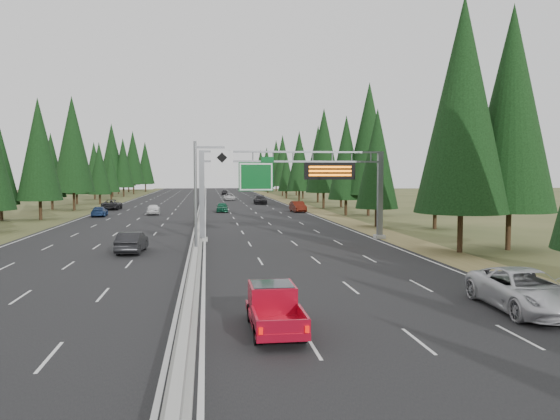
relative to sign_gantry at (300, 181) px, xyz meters
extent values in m
cube|color=black|center=(-8.92, 45.12, -5.23)|extent=(32.00, 260.00, 0.08)
cube|color=olive|center=(8.88, 45.12, -5.24)|extent=(3.60, 260.00, 0.06)
cube|color=#39431F|center=(-26.72, 45.12, -5.24)|extent=(3.60, 260.00, 0.06)
cube|color=#9B9B95|center=(-8.92, 45.12, -5.04)|extent=(0.70, 260.00, 0.30)
cube|color=#9B9B95|center=(-8.92, 45.12, -4.64)|extent=(0.30, 260.00, 0.60)
cube|color=slate|center=(-8.57, 0.12, -1.29)|extent=(0.45, 0.45, 7.80)
cube|color=#9B9B95|center=(-8.57, 0.12, -5.04)|extent=(0.90, 0.90, 0.30)
cube|color=slate|center=(7.28, 0.12, -1.29)|extent=(0.45, 0.45, 7.80)
cube|color=#9B9B95|center=(7.28, 0.12, -5.04)|extent=(0.90, 0.90, 0.30)
cube|color=slate|center=(-0.64, 0.12, 2.53)|extent=(15.85, 0.35, 0.16)
cube|color=slate|center=(-0.64, 0.12, 1.69)|extent=(15.85, 0.35, 0.16)
cube|color=#054C19|center=(-3.92, -0.13, 0.36)|extent=(3.00, 0.10, 2.50)
cube|color=silver|center=(-3.92, -0.19, 0.36)|extent=(2.85, 0.02, 2.35)
cube|color=#054C19|center=(-2.92, -0.13, 1.86)|extent=(1.10, 0.10, 0.45)
cube|color=black|center=(2.58, -0.18, 0.86)|extent=(4.50, 0.40, 1.50)
cube|color=orange|center=(2.58, -0.40, 1.21)|extent=(3.80, 0.02, 0.18)
cube|color=orange|center=(2.58, -0.40, 0.86)|extent=(3.80, 0.02, 0.18)
cube|color=orange|center=(2.58, -0.40, 0.51)|extent=(3.80, 0.02, 0.18)
cylinder|color=slate|center=(-8.92, -9.88, -1.19)|extent=(0.20, 0.20, 8.00)
cube|color=#9B9B95|center=(-8.92, -9.88, -5.09)|extent=(0.50, 0.50, 0.20)
cube|color=slate|center=(-7.92, -9.88, 2.41)|extent=(2.00, 0.15, 0.15)
cube|color=silver|center=(-7.12, -10.00, 1.31)|extent=(1.50, 0.06, 1.80)
cylinder|color=black|center=(10.45, -9.12, -3.76)|extent=(0.40, 0.40, 3.02)
cone|color=black|center=(10.45, -9.12, 5.67)|extent=(6.79, 6.79, 15.84)
cylinder|color=black|center=(14.91, -8.05, -3.77)|extent=(0.40, 0.40, 3.00)
cone|color=black|center=(14.91, -8.05, 5.60)|extent=(6.74, 6.74, 15.74)
cylinder|color=black|center=(10.41, 10.80, -4.23)|extent=(0.40, 0.40, 2.08)
cone|color=black|center=(10.41, 10.80, 2.29)|extent=(4.69, 4.69, 10.95)
cylinder|color=black|center=(16.02, 8.18, -4.36)|extent=(0.40, 0.40, 1.82)
cone|color=black|center=(16.02, 8.18, 1.32)|extent=(4.09, 4.09, 9.54)
cylinder|color=black|center=(11.42, 28.06, -4.14)|extent=(0.40, 0.40, 2.26)
cone|color=black|center=(11.42, 28.06, 2.92)|extent=(5.08, 5.08, 11.85)
cylinder|color=black|center=(14.43, 27.15, -3.78)|extent=(0.40, 0.40, 2.98)
cone|color=black|center=(14.43, 27.15, 5.55)|extent=(6.71, 6.71, 15.67)
cylinder|color=black|center=(11.61, 43.79, -3.91)|extent=(0.40, 0.40, 2.72)
cone|color=black|center=(11.61, 43.79, 4.58)|extent=(6.11, 6.11, 14.26)
cylinder|color=black|center=(15.28, 46.21, -4.39)|extent=(0.40, 0.40, 1.77)
cone|color=black|center=(15.28, 46.21, 1.14)|extent=(3.98, 3.98, 9.28)
cylinder|color=black|center=(10.85, 64.05, -4.09)|extent=(0.40, 0.40, 2.35)
cone|color=black|center=(10.85, 64.05, 3.27)|extent=(5.30, 5.30, 12.36)
cylinder|color=black|center=(14.58, 63.03, -4.01)|extent=(0.40, 0.40, 2.52)
cone|color=black|center=(14.58, 63.03, 3.88)|extent=(5.68, 5.68, 13.25)
cylinder|color=black|center=(10.61, 80.69, -4.38)|extent=(0.40, 0.40, 1.77)
cone|color=black|center=(10.61, 80.69, 1.15)|extent=(3.98, 3.98, 9.29)
cylinder|color=black|center=(14.47, 80.01, -4.29)|extent=(0.40, 0.40, 1.96)
cone|color=black|center=(14.47, 80.01, 1.82)|extent=(4.40, 4.40, 10.27)
cylinder|color=black|center=(12.04, 97.37, -3.97)|extent=(0.40, 0.40, 2.60)
cone|color=black|center=(12.04, 97.37, 4.15)|extent=(5.84, 5.84, 13.63)
cylinder|color=black|center=(15.88, 97.97, -4.17)|extent=(0.40, 0.40, 2.19)
cone|color=black|center=(15.88, 97.97, 2.68)|extent=(4.93, 4.93, 11.51)
cylinder|color=black|center=(10.40, 117.97, -4.35)|extent=(0.40, 0.40, 1.84)
cone|color=black|center=(10.40, 117.97, 1.40)|extent=(4.14, 4.14, 9.66)
cylinder|color=black|center=(15.72, 117.28, -4.24)|extent=(0.40, 0.40, 2.07)
cone|color=black|center=(15.72, 117.28, 2.22)|extent=(4.65, 4.65, 10.85)
cylinder|color=black|center=(11.67, 132.78, -4.10)|extent=(0.40, 0.40, 2.34)
cone|color=black|center=(11.67, 132.78, 3.21)|extent=(5.26, 5.26, 12.28)
cylinder|color=black|center=(15.28, 136.26, -3.88)|extent=(0.40, 0.40, 2.77)
cone|color=black|center=(15.28, 136.26, 4.78)|extent=(6.24, 6.24, 14.55)
cylinder|color=black|center=(11.56, 151.73, -4.10)|extent=(0.40, 0.40, 2.34)
cone|color=black|center=(11.56, 151.73, 3.22)|extent=(5.27, 5.27, 12.29)
cylinder|color=black|center=(14.52, 153.02, -4.25)|extent=(0.40, 0.40, 2.04)
cone|color=black|center=(14.52, 153.02, 2.12)|extent=(4.59, 4.59, 10.70)
cylinder|color=black|center=(-29.28, 25.92, -4.02)|extent=(0.40, 0.40, 2.49)
cone|color=black|center=(-29.28, 25.92, 3.75)|extent=(5.60, 5.60, 13.07)
cylinder|color=black|center=(-33.90, 25.58, -4.28)|extent=(0.40, 0.40, 1.99)
cone|color=black|center=(-33.90, 25.58, 1.93)|extent=(4.47, 4.47, 10.43)
cylinder|color=black|center=(-29.33, 44.06, -3.80)|extent=(0.40, 0.40, 2.93)
cone|color=black|center=(-29.33, 44.06, 5.36)|extent=(6.60, 6.60, 15.39)
cylinder|color=black|center=(-33.42, 46.81, -4.26)|extent=(0.40, 0.40, 2.03)
cone|color=black|center=(-33.42, 46.81, 2.07)|extent=(4.56, 4.56, 10.63)
cylinder|color=black|center=(-28.68, 62.21, -4.31)|extent=(0.40, 0.40, 1.92)
cone|color=black|center=(-28.68, 62.21, 1.71)|extent=(4.33, 4.33, 10.10)
cylinder|color=black|center=(-33.19, 63.05, -4.30)|extent=(0.40, 0.40, 1.94)
cone|color=black|center=(-33.19, 63.05, 1.77)|extent=(4.37, 4.37, 10.19)
cylinder|color=black|center=(-29.56, 80.19, -4.38)|extent=(0.40, 0.40, 1.77)
cone|color=black|center=(-29.56, 80.19, 1.16)|extent=(3.99, 3.99, 9.30)
cylinder|color=black|center=(-33.63, 82.55, -4.21)|extent=(0.40, 0.40, 2.11)
cone|color=black|center=(-33.63, 82.55, 2.40)|extent=(4.76, 4.76, 11.10)
cylinder|color=black|center=(-29.33, 97.28, -4.06)|extent=(0.40, 0.40, 2.41)
cone|color=black|center=(-29.33, 97.28, 3.46)|extent=(5.42, 5.42, 12.64)
cylinder|color=black|center=(-32.22, 98.07, -3.76)|extent=(0.40, 0.40, 3.02)
cone|color=black|center=(-32.22, 98.07, 5.67)|extent=(6.79, 6.79, 15.84)
cylinder|color=black|center=(-29.20, 115.60, -3.80)|extent=(0.40, 0.40, 2.93)
cone|color=black|center=(-29.20, 115.60, 5.35)|extent=(6.59, 6.59, 15.38)
cylinder|color=black|center=(-33.73, 117.43, -4.23)|extent=(0.40, 0.40, 2.08)
cone|color=black|center=(-33.73, 117.43, 2.26)|extent=(4.67, 4.67, 10.90)
cylinder|color=black|center=(-27.94, 135.64, -3.96)|extent=(0.40, 0.40, 2.62)
cone|color=black|center=(-27.94, 135.64, 4.24)|extent=(5.90, 5.90, 13.77)
cylinder|color=black|center=(-33.10, 133.95, -4.24)|extent=(0.40, 0.40, 2.05)
cone|color=black|center=(-33.10, 133.95, 2.16)|extent=(4.61, 4.61, 10.76)
cylinder|color=black|center=(-29.78, 152.82, -4.18)|extent=(0.40, 0.40, 2.19)
cone|color=black|center=(-29.78, 152.82, 2.66)|extent=(4.92, 4.92, 11.48)
cylinder|color=black|center=(-33.71, 151.35, -4.24)|extent=(0.40, 0.40, 2.05)
cone|color=black|center=(-33.71, 151.35, 2.16)|extent=(4.61, 4.61, 10.75)
imported|color=silver|center=(5.19, -25.98, -4.31)|extent=(3.23, 6.45, 1.75)
cylinder|color=black|center=(-6.49, -29.07, -4.83)|extent=(0.27, 0.71, 0.71)
cylinder|color=black|center=(-4.97, -29.07, -4.83)|extent=(0.27, 0.71, 0.71)
cylinder|color=black|center=(-6.49, -26.13, -4.83)|extent=(0.27, 0.71, 0.71)
cylinder|color=black|center=(-4.97, -26.13, -4.83)|extent=(0.27, 0.71, 0.71)
cube|color=#A30A1F|center=(-5.73, -27.55, -4.70)|extent=(1.78, 5.00, 0.27)
cube|color=#A30A1F|center=(-5.73, -26.75, -4.07)|extent=(1.69, 1.96, 0.98)
cube|color=black|center=(-5.73, -26.75, -3.81)|extent=(1.52, 1.69, 0.49)
cube|color=#A30A1F|center=(-6.58, -28.89, -4.39)|extent=(0.09, 2.14, 0.54)
cube|color=#A30A1F|center=(-4.88, -28.89, -4.39)|extent=(0.09, 2.14, 0.54)
cube|color=#A30A1F|center=(-5.73, -29.96, -4.39)|extent=(1.78, 0.09, 0.54)
imported|color=#135336|center=(-5.83, 35.99, -4.45)|extent=(1.89, 4.39, 1.48)
imported|color=#4F150B|center=(5.58, 34.41, -4.37)|extent=(2.04, 5.06, 1.63)
imported|color=black|center=(2.06, 57.14, -4.37)|extent=(2.36, 5.69, 1.64)
imported|color=silver|center=(-3.22, 72.78, -4.47)|extent=(2.45, 5.19, 1.43)
imported|color=black|center=(-3.24, 103.06, -4.48)|extent=(1.89, 4.25, 1.42)
imported|color=black|center=(-13.65, -6.19, -4.41)|extent=(1.92, 4.79, 1.55)
imported|color=navy|center=(-22.67, 29.57, -4.51)|extent=(2.23, 4.79, 1.35)
imported|color=white|center=(-15.70, 32.09, -4.43)|extent=(2.00, 4.54, 1.52)
imported|color=black|center=(-23.42, 44.02, -4.38)|extent=(2.71, 5.84, 1.62)
camera|label=1|loc=(-8.18, -47.19, 0.62)|focal=35.00mm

